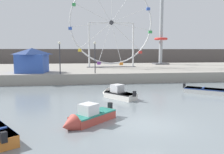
% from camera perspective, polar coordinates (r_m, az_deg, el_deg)
% --- Properties ---
extents(ground_plane, '(240.00, 240.00, 0.00)m').
position_cam_1_polar(ground_plane, '(13.32, 8.74, -11.41)').
color(ground_plane, slate).
extents(quay_promenade, '(110.00, 22.31, 1.27)m').
position_cam_1_polar(quay_promenade, '(38.96, -2.24, 1.55)').
color(quay_promenade, gray).
rests_on(quay_promenade, ground_plane).
extents(distant_town_skyline, '(140.00, 3.00, 4.40)m').
position_cam_1_polar(distant_town_skyline, '(64.03, -4.38, 4.96)').
color(distant_town_skyline, '#564C47').
rests_on(distant_town_skyline, ground_plane).
extents(motorboat_white_red_stripe, '(3.13, 3.51, 1.48)m').
position_cam_1_polar(motorboat_white_red_stripe, '(19.95, 0.94, -4.14)').
color(motorboat_white_red_stripe, silver).
rests_on(motorboat_white_red_stripe, ground_plane).
extents(motorboat_pale_grey, '(5.35, 4.51, 1.28)m').
position_cam_1_polar(motorboat_pale_grey, '(23.57, 25.52, -3.38)').
color(motorboat_pale_grey, silver).
rests_on(motorboat_pale_grey, ground_plane).
extents(motorboat_faded_red, '(3.39, 3.31, 1.38)m').
position_cam_1_polar(motorboat_faded_red, '(13.12, -6.29, -9.99)').
color(motorboat_faded_red, '#B24238').
rests_on(motorboat_faded_red, ground_plane).
extents(ferris_wheel_white_frame, '(13.94, 1.20, 14.24)m').
position_cam_1_polar(ferris_wheel_white_frame, '(38.96, -0.17, 13.03)').
color(ferris_wheel_white_frame, silver).
rests_on(ferris_wheel_white_frame, quay_promenade).
extents(drop_tower_steel_tower, '(2.80, 2.80, 13.49)m').
position_cam_1_polar(drop_tower_steel_tower, '(47.59, 12.05, 9.69)').
color(drop_tower_steel_tower, '#999EA3').
rests_on(drop_tower_steel_tower, quay_promenade).
extents(carnival_booth_blue_tent, '(4.07, 4.06, 3.11)m').
position_cam_1_polar(carnival_booth_blue_tent, '(31.13, -19.17, 4.05)').
color(carnival_booth_blue_tent, '#3356B7').
rests_on(carnival_booth_blue_tent, quay_promenade).
extents(promenade_lamp_near, '(0.32, 0.32, 3.89)m').
position_cam_1_polar(promenade_lamp_near, '(28.38, -4.25, 6.05)').
color(promenade_lamp_near, '#2D2D33').
rests_on(promenade_lamp_near, quay_promenade).
extents(promenade_lamp_far, '(0.32, 0.32, 3.86)m').
position_cam_1_polar(promenade_lamp_far, '(28.23, -12.83, 5.87)').
color(promenade_lamp_far, '#2D2D33').
rests_on(promenade_lamp_far, quay_promenade).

